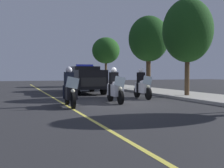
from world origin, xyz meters
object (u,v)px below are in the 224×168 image
object	(u,v)px
police_motorcycle_lead_left	(70,90)
tree_behind_suv	(106,51)
police_suv	(85,78)
tree_mid_block	(188,31)
police_motorcycle_trailing	(142,86)
police_motorcycle_lead_right	(115,88)
tree_far_back	(149,39)

from	to	relation	value
police_motorcycle_lead_left	tree_behind_suv	world-z (taller)	tree_behind_suv
police_suv	tree_mid_block	size ratio (longest dim) A/B	0.85
police_motorcycle_lead_left	tree_behind_suv	size ratio (longest dim) A/B	0.41
tree_behind_suv	police_motorcycle_lead_left	bearing A→B (deg)	-24.21
tree_mid_block	tree_behind_suv	bearing A→B (deg)	-178.78
police_motorcycle_trailing	police_suv	size ratio (longest dim) A/B	0.43
police_motorcycle_trailing	tree_behind_suv	size ratio (longest dim) A/B	0.41
police_motorcycle_lead_right	tree_behind_suv	xyz separation A→B (m)	(-15.61, 4.99, 3.18)
police_motorcycle_lead_left	police_suv	world-z (taller)	police_suv
tree_mid_block	police_suv	bearing A→B (deg)	-133.75
tree_far_back	tree_mid_block	bearing A→B (deg)	-9.70
police_motorcycle_trailing	tree_far_back	distance (m)	9.24
police_motorcycle_lead_left	tree_mid_block	xyz separation A→B (m)	(-2.29, 7.65, 3.29)
police_motorcycle_lead_right	police_suv	bearing A→B (deg)	178.23
tree_mid_block	police_motorcycle_lead_left	bearing A→B (deg)	-73.30
tree_far_back	tree_behind_suv	xyz separation A→B (m)	(-6.84, -1.53, -0.51)
police_suv	tree_behind_suv	size ratio (longest dim) A/B	0.95
police_motorcycle_lead_left	police_motorcycle_lead_right	bearing A→B (deg)	107.23
tree_far_back	tree_behind_suv	bearing A→B (deg)	-167.38
police_motorcycle_lead_left	police_motorcycle_trailing	xyz separation A→B (m)	(-2.20, 4.58, 0.00)
tree_mid_block	tree_far_back	world-z (taller)	tree_far_back
tree_mid_block	tree_behind_suv	distance (m)	14.06
tree_mid_block	tree_far_back	bearing A→B (deg)	170.30
police_motorcycle_lead_left	tree_far_back	size ratio (longest dim) A/B	0.34
tree_far_back	tree_behind_suv	size ratio (longest dim) A/B	1.21
police_motorcycle_lead_left	tree_far_back	xyz separation A→B (m)	(-9.50, 8.88, 3.68)
police_motorcycle_lead_left	tree_far_back	bearing A→B (deg)	136.94
police_motorcycle_lead_left	tree_mid_block	world-z (taller)	tree_mid_block
tree_far_back	police_motorcycle_trailing	bearing A→B (deg)	-30.48
police_suv	tree_mid_block	bearing A→B (deg)	46.25
police_motorcycle_trailing	tree_behind_suv	xyz separation A→B (m)	(-14.14, 2.77, 3.18)
police_motorcycle_trailing	tree_far_back	xyz separation A→B (m)	(-7.30, 4.30, 3.68)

